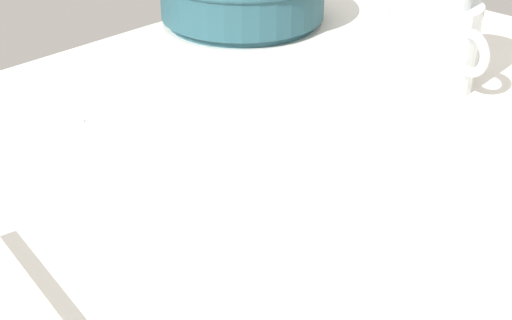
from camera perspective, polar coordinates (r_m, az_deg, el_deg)
ground_plane at (r=72.67cm, az=-1.19°, el=-5.38°), size 147.64×100.27×3.00cm
juice_pitcher at (r=100.12cm, az=13.61°, el=9.03°), size 12.00×16.52×17.03cm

